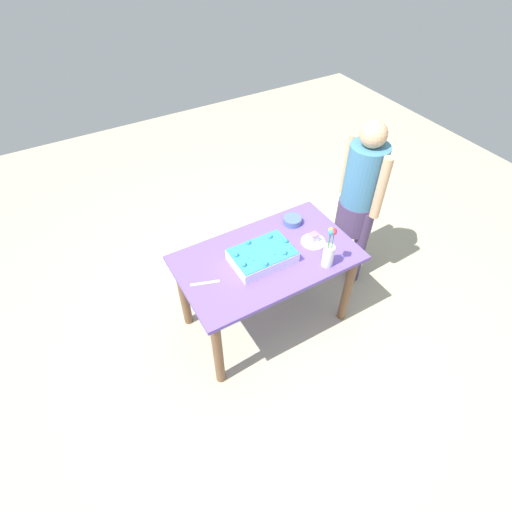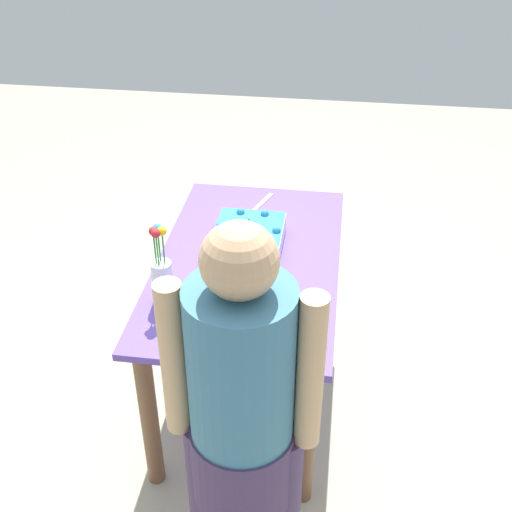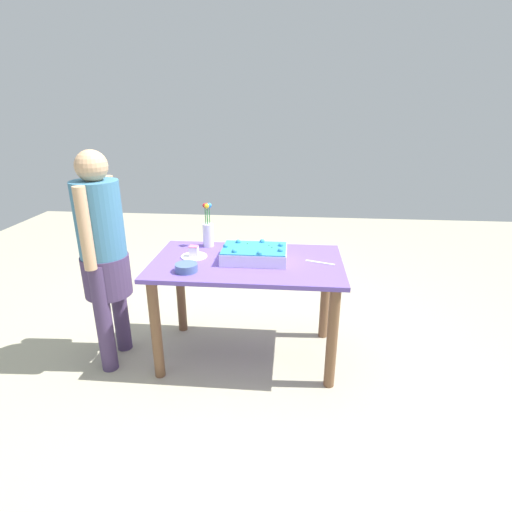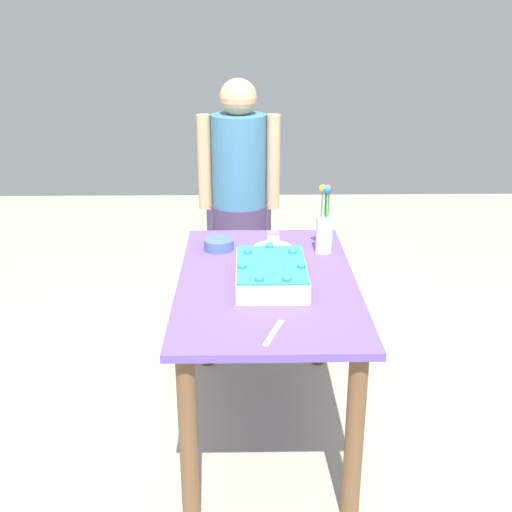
% 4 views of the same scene
% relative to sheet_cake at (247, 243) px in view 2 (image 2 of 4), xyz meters
% --- Properties ---
extents(ground_plane, '(8.00, 8.00, 0.00)m').
position_rel_sheet_cake_xyz_m(ground_plane, '(0.05, 0.02, -0.79)').
color(ground_plane, '#ABA68B').
extents(dining_table, '(1.29, 0.76, 0.75)m').
position_rel_sheet_cake_xyz_m(dining_table, '(0.05, 0.02, -0.18)').
color(dining_table, '#664CAE').
rests_on(dining_table, ground_plane).
extents(sheet_cake, '(0.44, 0.29, 0.11)m').
position_rel_sheet_cake_xyz_m(sheet_cake, '(0.00, 0.00, 0.00)').
color(sheet_cake, white).
rests_on(sheet_cake, dining_table).
extents(serving_plate_with_slice, '(0.18, 0.18, 0.08)m').
position_rel_sheet_cake_xyz_m(serving_plate_with_slice, '(0.43, -0.03, -0.02)').
color(serving_plate_with_slice, white).
rests_on(serving_plate_with_slice, dining_table).
extents(cake_knife, '(0.20, 0.08, 0.00)m').
position_rel_sheet_cake_xyz_m(cake_knife, '(-0.44, 0.01, -0.04)').
color(cake_knife, silver).
rests_on(cake_knife, dining_table).
extents(flower_vase, '(0.08, 0.08, 0.33)m').
position_rel_sheet_cake_xyz_m(flower_vase, '(0.37, -0.26, 0.07)').
color(flower_vase, silver).
rests_on(flower_vase, dining_table).
extents(fruit_bowl, '(0.14, 0.14, 0.05)m').
position_rel_sheet_cake_xyz_m(fruit_bowl, '(0.41, 0.23, -0.02)').
color(fruit_bowl, '#4B6593').
rests_on(fruit_bowl, dining_table).
extents(person_standing, '(0.31, 0.45, 1.49)m').
position_rel_sheet_cake_xyz_m(person_standing, '(1.00, 0.14, 0.06)').
color(person_standing, '#45345A').
rests_on(person_standing, ground_plane).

